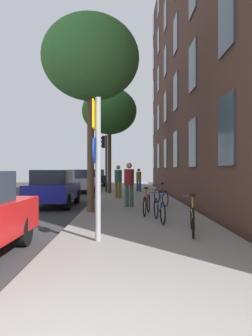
{
  "coord_description": "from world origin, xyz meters",
  "views": [
    {
      "loc": [
        0.56,
        -2.29,
        1.67
      ],
      "look_at": [
        0.65,
        13.22,
        1.72
      ],
      "focal_mm": 32.44,
      "sensor_mm": 36.0,
      "label": 1
    }
  ],
  "objects_px": {
    "tree_far": "(109,111)",
    "bicycle_1": "(159,209)",
    "tree_near": "(91,59)",
    "sign_post": "(97,157)",
    "bicycle_2": "(147,204)",
    "bicycle_3": "(161,197)",
    "car_1": "(54,188)",
    "car_2": "(81,180)",
    "bicycle_0": "(192,218)",
    "pedestrian_1": "(118,179)",
    "pedestrian_2": "(139,178)",
    "pedestrian_0": "(129,182)",
    "traffic_light": "(105,153)",
    "car_3": "(97,177)"
  },
  "relations": [
    {
      "from": "bicycle_0",
      "to": "pedestrian_0",
      "type": "bearing_deg",
      "value": 105.56
    },
    {
      "from": "traffic_light",
      "to": "bicycle_0",
      "type": "xyz_separation_m",
      "value": [
        2.95,
        -13.03,
        -2.23
      ]
    },
    {
      "from": "car_2",
      "to": "bicycle_3",
      "type": "bearing_deg",
      "value": -62.56
    },
    {
      "from": "tree_far",
      "to": "pedestrian_1",
      "type": "distance_m",
      "value": 5.62
    },
    {
      "from": "sign_post",
      "to": "pedestrian_2",
      "type": "distance_m",
      "value": 14.6
    },
    {
      "from": "sign_post",
      "to": "car_3",
      "type": "bearing_deg",
      "value": 95.04
    },
    {
      "from": "car_1",
      "to": "car_2",
      "type": "distance_m",
      "value": 8.33
    },
    {
      "from": "pedestrian_1",
      "to": "tree_far",
      "type": "bearing_deg",
      "value": 100.35
    },
    {
      "from": "sign_post",
      "to": "tree_far",
      "type": "distance_m",
      "value": 13.72
    },
    {
      "from": "car_1",
      "to": "car_3",
      "type": "bearing_deg",
      "value": 88.48
    },
    {
      "from": "sign_post",
      "to": "car_1",
      "type": "distance_m",
      "value": 7.56
    },
    {
      "from": "tree_far",
      "to": "bicycle_1",
      "type": "bearing_deg",
      "value": -79.57
    },
    {
      "from": "bicycle_1",
      "to": "pedestrian_0",
      "type": "xyz_separation_m",
      "value": [
        -0.83,
        3.55,
        0.67
      ]
    },
    {
      "from": "tree_near",
      "to": "bicycle_2",
      "type": "bearing_deg",
      "value": -17.48
    },
    {
      "from": "tree_near",
      "to": "pedestrian_2",
      "type": "xyz_separation_m",
      "value": [
        2.22,
        10.06,
        -4.61
      ]
    },
    {
      "from": "tree_far",
      "to": "pedestrian_1",
      "type": "xyz_separation_m",
      "value": [
        0.65,
        -3.55,
        -4.31
      ]
    },
    {
      "from": "bicycle_1",
      "to": "pedestrian_1",
      "type": "xyz_separation_m",
      "value": [
        -1.35,
        7.32,
        0.64
      ]
    },
    {
      "from": "bicycle_0",
      "to": "pedestrian_1",
      "type": "xyz_separation_m",
      "value": [
        -1.96,
        8.94,
        0.63
      ]
    },
    {
      "from": "bicycle_0",
      "to": "car_3",
      "type": "bearing_deg",
      "value": 100.67
    },
    {
      "from": "bicycle_2",
      "to": "car_3",
      "type": "distance_m",
      "value": 20.19
    },
    {
      "from": "tree_near",
      "to": "pedestrian_0",
      "type": "height_order",
      "value": "tree_near"
    },
    {
      "from": "sign_post",
      "to": "tree_near",
      "type": "xyz_separation_m",
      "value": [
        -0.62,
        4.43,
        3.72
      ]
    },
    {
      "from": "bicycle_1",
      "to": "car_3",
      "type": "xyz_separation_m",
      "value": [
        -3.71,
        21.32,
        0.36
      ]
    },
    {
      "from": "tree_far",
      "to": "pedestrian_0",
      "type": "relative_size",
      "value": 3.78
    },
    {
      "from": "tree_near",
      "to": "bicycle_2",
      "type": "relative_size",
      "value": 4.41
    },
    {
      "from": "bicycle_2",
      "to": "car_1",
      "type": "height_order",
      "value": "car_1"
    },
    {
      "from": "sign_post",
      "to": "bicycle_3",
      "type": "xyz_separation_m",
      "value": [
        2.16,
        6.4,
        -1.42
      ]
    },
    {
      "from": "car_1",
      "to": "bicycle_0",
      "type": "bearing_deg",
      "value": -52.8
    },
    {
      "from": "bicycle_1",
      "to": "bicycle_2",
      "type": "height_order",
      "value": "bicycle_2"
    },
    {
      "from": "bicycle_0",
      "to": "car_1",
      "type": "height_order",
      "value": "car_1"
    },
    {
      "from": "sign_post",
      "to": "traffic_light",
      "type": "distance_m",
      "value": 13.84
    },
    {
      "from": "sign_post",
      "to": "car_3",
      "type": "distance_m",
      "value": 23.82
    },
    {
      "from": "tree_near",
      "to": "bicycle_1",
      "type": "height_order",
      "value": "tree_near"
    },
    {
      "from": "tree_near",
      "to": "car_1",
      "type": "distance_m",
      "value": 5.79
    },
    {
      "from": "car_2",
      "to": "car_3",
      "type": "bearing_deg",
      "value": 87.23
    },
    {
      "from": "pedestrian_0",
      "to": "car_2",
      "type": "xyz_separation_m",
      "value": [
        -3.28,
        9.43,
        -0.31
      ]
    },
    {
      "from": "bicycle_3",
      "to": "pedestrian_2",
      "type": "xyz_separation_m",
      "value": [
        -0.56,
        8.09,
        0.53
      ]
    },
    {
      "from": "bicycle_1",
      "to": "pedestrian_2",
      "type": "bearing_deg",
      "value": 90.1
    },
    {
      "from": "bicycle_3",
      "to": "pedestrian_2",
      "type": "relative_size",
      "value": 1.06
    },
    {
      "from": "tree_far",
      "to": "bicycle_1",
      "type": "xyz_separation_m",
      "value": [
        2.0,
        -10.87,
        -4.95
      ]
    },
    {
      "from": "tree_near",
      "to": "bicycle_3",
      "type": "bearing_deg",
      "value": 35.27
    },
    {
      "from": "tree_far",
      "to": "bicycle_3",
      "type": "relative_size",
      "value": 4.08
    },
    {
      "from": "pedestrian_0",
      "to": "tree_near",
      "type": "bearing_deg",
      "value": -133.34
    },
    {
      "from": "sign_post",
      "to": "bicycle_2",
      "type": "xyz_separation_m",
      "value": [
        1.36,
        3.81,
        -1.43
      ]
    },
    {
      "from": "bicycle_3",
      "to": "pedestrian_0",
      "type": "height_order",
      "value": "pedestrian_0"
    },
    {
      "from": "tree_near",
      "to": "car_2",
      "type": "xyz_separation_m",
      "value": [
        -1.87,
        10.93,
        -4.8
      ]
    },
    {
      "from": "bicycle_1",
      "to": "sign_post",
      "type": "bearing_deg",
      "value": -124.23
    },
    {
      "from": "traffic_light",
      "to": "bicycle_1",
      "type": "xyz_separation_m",
      "value": [
        2.34,
        -11.41,
        -2.25
      ]
    },
    {
      "from": "tree_near",
      "to": "car_2",
      "type": "distance_m",
      "value": 12.08
    },
    {
      "from": "tree_near",
      "to": "bicycle_3",
      "type": "relative_size",
      "value": 4.19
    }
  ]
}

